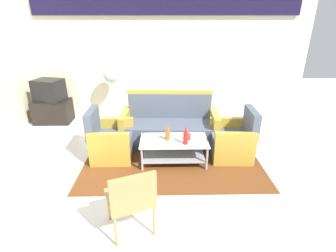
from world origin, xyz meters
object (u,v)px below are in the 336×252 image
at_px(tv_stand, 53,111).
at_px(bottle_red, 186,138).
at_px(cup, 188,137).
at_px(couch, 169,127).
at_px(bottle_orange, 168,135).
at_px(coffee_table, 174,148).
at_px(armchair_left, 111,141).
at_px(television, 49,90).
at_px(armchair_right, 233,141).
at_px(pedestal_fan, 111,78).
at_px(wicker_chair, 131,197).

bearing_deg(tv_stand, bottle_red, -34.57).
bearing_deg(cup, couch, 111.77).
bearing_deg(bottle_orange, coffee_table, -10.15).
relative_size(armchair_left, television, 1.22).
distance_m(bottle_red, television, 3.51).
relative_size(armchair_right, television, 1.22).
relative_size(coffee_table, television, 1.57).
relative_size(couch, pedestal_fan, 1.44).
xyz_separation_m(couch, bottle_orange, (-0.05, -0.72, 0.18)).
bearing_deg(wicker_chair, television, 101.99).
distance_m(armchair_right, cup, 0.83).
bearing_deg(television, armchair_right, 172.27).
xyz_separation_m(coffee_table, cup, (0.24, 0.02, 0.19)).
xyz_separation_m(pedestal_fan, wicker_chair, (0.79, -3.42, -0.52)).
relative_size(couch, tv_stand, 2.29).
bearing_deg(armchair_left, television, -135.87).
bearing_deg(television, tv_stand, 90.00).
distance_m(bottle_red, pedestal_fan, 2.57).
height_order(couch, bottle_red, couch).
distance_m(armchair_left, tv_stand, 2.31).
xyz_separation_m(bottle_orange, wicker_chair, (-0.42, -1.54, 0.00)).
relative_size(couch, cup, 18.29).
xyz_separation_m(television, pedestal_fan, (1.40, 0.05, 0.25)).
distance_m(armchair_right, bottle_red, 0.94).
bearing_deg(couch, bottle_orange, 88.57).
xyz_separation_m(bottle_orange, pedestal_fan, (-1.21, 1.88, 0.52)).
height_order(bottle_red, cup, bottle_red).
distance_m(tv_stand, pedestal_fan, 1.59).
xyz_separation_m(coffee_table, pedestal_fan, (-1.31, 1.90, 0.74)).
relative_size(couch, armchair_left, 2.15).
relative_size(armchair_left, coffee_table, 0.77).
bearing_deg(television, pedestal_fan, -161.85).
relative_size(bottle_orange, bottle_red, 0.79).
distance_m(bottle_red, wicker_chair, 1.55).
bearing_deg(television, bottle_red, 161.60).
distance_m(television, pedestal_fan, 1.42).
bearing_deg(couch, television, -20.28).
xyz_separation_m(armchair_right, pedestal_fan, (-2.34, 1.71, 0.73)).
distance_m(cup, wicker_chair, 1.71).
height_order(coffee_table, wicker_chair, wicker_chair).
distance_m(coffee_table, wicker_chair, 1.62).
bearing_deg(wicker_chair, couch, 57.28).
xyz_separation_m(television, wicker_chair, (2.19, -3.37, -0.27)).
distance_m(couch, bottle_orange, 0.74).
xyz_separation_m(coffee_table, bottle_red, (0.18, -0.14, 0.25)).
relative_size(armchair_left, bottle_red, 3.03).
distance_m(couch, tv_stand, 2.88).
bearing_deg(couch, tv_stand, -20.23).
bearing_deg(bottle_red, tv_stand, 145.43).
bearing_deg(tv_stand, couch, -22.75).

